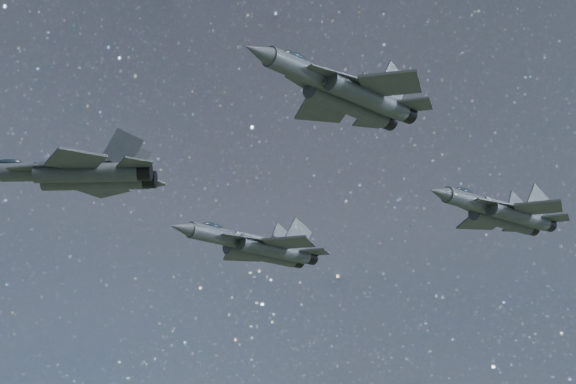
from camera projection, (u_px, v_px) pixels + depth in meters
name	position (u px, v px, depth m)	size (l,w,h in m)	color
jet_lead	(73.00, 174.00, 69.82)	(16.83, 11.01, 4.34)	#2D3338
jet_left	(257.00, 246.00, 97.86)	(20.12, 13.41, 5.11)	#2D3338
jet_right	(345.00, 92.00, 63.10)	(16.50, 10.89, 4.22)	#2D3338
jet_slot	(501.00, 213.00, 81.25)	(16.86, 11.34, 4.25)	#2D3338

